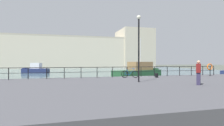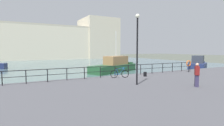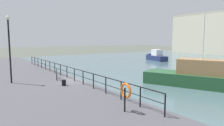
% 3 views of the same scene
% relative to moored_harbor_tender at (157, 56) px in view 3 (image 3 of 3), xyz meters
% --- Properties ---
extents(ground_plane, '(240.00, 240.00, 0.00)m').
position_rel_moored_harbor_tender_xyz_m(ground_plane, '(14.37, -25.66, -0.87)').
color(ground_plane, '#4C5147').
extents(moored_harbor_tender, '(6.23, 3.53, 2.39)m').
position_rel_moored_harbor_tender_xyz_m(moored_harbor_tender, '(0.00, 0.00, 0.00)').
color(moored_harbor_tender, navy).
rests_on(moored_harbor_tender, water_basin).
extents(moored_white_yacht, '(9.82, 6.39, 6.86)m').
position_rel_moored_harbor_tender_xyz_m(moored_white_yacht, '(19.28, -15.62, 0.14)').
color(moored_white_yacht, '#23512D').
rests_on(moored_white_yacht, water_basin).
extents(quay_railing, '(23.84, 0.07, 1.08)m').
position_rel_moored_harbor_tender_xyz_m(quay_railing, '(12.52, -26.41, 0.94)').
color(quay_railing, black).
rests_on(quay_railing, quay_promenade).
extents(parked_bicycle, '(1.69, 0.66, 0.98)m').
position_rel_moored_harbor_tender_xyz_m(parked_bicycle, '(13.30, -27.35, 0.60)').
color(parked_bicycle, black).
rests_on(parked_bicycle, quay_promenade).
extents(mooring_bollard, '(0.32, 0.32, 0.44)m').
position_rel_moored_harbor_tender_xyz_m(mooring_bollard, '(15.99, -27.76, 0.43)').
color(mooring_bollard, black).
rests_on(mooring_bollard, quay_promenade).
extents(life_ring_stand, '(0.75, 0.16, 1.40)m').
position_rel_moored_harbor_tender_xyz_m(life_ring_stand, '(22.87, -27.40, 1.18)').
color(life_ring_stand, black).
rests_on(life_ring_stand, quay_promenade).
extents(quay_lamp_post, '(0.32, 0.32, 5.26)m').
position_rel_moored_harbor_tender_xyz_m(quay_lamp_post, '(12.73, -30.83, 3.51)').
color(quay_lamp_post, black).
rests_on(quay_lamp_post, quay_promenade).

